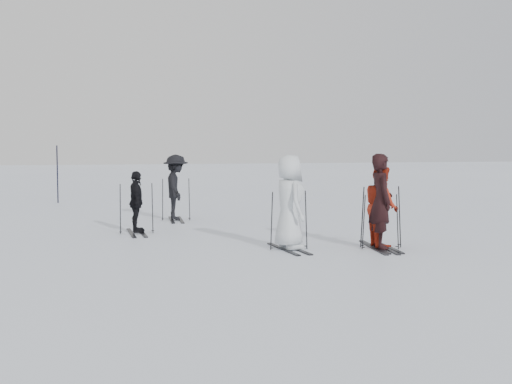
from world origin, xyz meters
TOP-DOWN VIEW (x-y plane):
  - ground at (0.00, 0.00)m, footprint 120.00×120.00m
  - skier_near_dark at (1.81, -2.18)m, footprint 0.56×0.77m
  - skier_red at (1.92, -1.97)m, footprint 0.74×0.90m
  - skier_grey at (-0.03, -1.71)m, footprint 0.68×0.98m
  - skier_uphill_left at (-2.87, 1.56)m, footprint 0.38×0.88m
  - skier_uphill_far at (-1.55, 4.05)m, footprint 0.78×1.25m
  - skis_near_dark at (1.81, -2.18)m, footprint 1.72×1.07m
  - skis_red at (1.92, -1.97)m, footprint 1.93×1.17m
  - skis_grey at (-0.03, -1.71)m, footprint 1.77×1.03m
  - skis_uphill_left at (-2.87, 1.56)m, footprint 1.75×0.95m
  - skis_uphill_far at (-1.55, 4.05)m, footprint 1.77×1.02m
  - piste_marker at (-5.04, 10.79)m, footprint 0.06×0.06m

SIDE VIEW (x-z plane):
  - ground at x=0.00m, z-range 0.00..0.00m
  - skis_near_dark at x=1.81m, z-range 0.00..1.18m
  - skis_uphill_far at x=-1.55m, z-range 0.00..1.24m
  - skis_grey at x=-0.03m, z-range 0.00..1.25m
  - skis_uphill_left at x=-2.87m, z-range 0.00..1.26m
  - skis_red at x=1.92m, z-range 0.00..1.33m
  - skier_uphill_left at x=-2.87m, z-range 0.00..1.49m
  - skier_red at x=1.92m, z-range 0.00..1.71m
  - skier_uphill_far at x=-1.55m, z-range 0.00..1.86m
  - skier_grey at x=-0.03m, z-range 0.00..1.93m
  - skier_near_dark at x=1.81m, z-range 0.00..1.95m
  - piste_marker at x=-5.04m, z-range 0.00..2.15m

